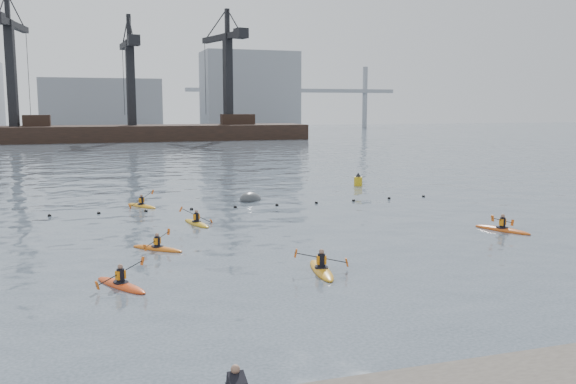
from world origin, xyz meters
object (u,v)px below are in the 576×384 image
object	(u,v)px
kayaker_4	(502,229)
kayaker_2	(157,248)
kayaker_3	(197,223)
kayaker_1	(321,269)
mooring_buoy	(251,200)
kayaker_5	(142,205)
nav_buoy	(358,181)
kayaker_0	(121,284)

from	to	relation	value
kayaker_4	kayaker_2	bearing A→B (deg)	-27.21
kayaker_3	kayaker_4	world-z (taller)	kayaker_3
kayaker_1	mooring_buoy	size ratio (longest dim) A/B	1.45
kayaker_4	kayaker_1	bearing A→B (deg)	-2.33
kayaker_2	kayaker_4	bearing A→B (deg)	-50.74
kayaker_5	kayaker_4	bearing A→B (deg)	-70.64
kayaker_1	kayaker_3	bearing A→B (deg)	113.82
kayaker_3	nav_buoy	size ratio (longest dim) A/B	2.34
kayaker_5	nav_buoy	world-z (taller)	nav_buoy
kayaker_4	mooring_buoy	distance (m)	18.68
kayaker_1	kayaker_4	distance (m)	13.64
kayaker_2	mooring_buoy	bearing A→B (deg)	12.64
kayaker_2	nav_buoy	world-z (taller)	nav_buoy
kayaker_1	kayaker_3	distance (m)	12.50
kayaker_2	nav_buoy	xyz separation A→B (m)	(19.44, 19.12, 0.31)
kayaker_4	kayaker_5	xyz separation A→B (m)	(-18.61, 14.84, -0.01)
kayaker_0	kayaker_3	xyz separation A→B (m)	(4.91, 11.67, -0.00)
kayaker_0	nav_buoy	size ratio (longest dim) A/B	2.30
kayaker_0	kayaker_2	world-z (taller)	kayaker_0
nav_buoy	kayaker_3	bearing A→B (deg)	-141.25
kayaker_1	kayaker_4	bearing A→B (deg)	29.35
kayaker_0	kayaker_2	distance (m)	6.15
kayaker_0	nav_buoy	xyz separation A→B (m)	(21.44, 24.94, 0.31)
kayaker_0	kayaker_4	size ratio (longest dim) A/B	0.90
kayaker_1	nav_buoy	size ratio (longest dim) A/B	2.64
mooring_buoy	nav_buoy	distance (m)	12.23
kayaker_0	mooring_buoy	size ratio (longest dim) A/B	1.26
kayaker_1	kayaker_2	size ratio (longest dim) A/B	1.39
mooring_buoy	kayaker_4	bearing A→B (deg)	-55.41
kayaker_2	nav_buoy	size ratio (longest dim) A/B	1.90
kayaker_5	mooring_buoy	world-z (taller)	kayaker_5
kayaker_4	nav_buoy	size ratio (longest dim) A/B	2.55
kayaker_1	kayaker_2	distance (m)	8.76
kayaker_5	mooring_buoy	xyz separation A→B (m)	(8.00, 0.53, -0.09)
kayaker_2	mooring_buoy	size ratio (longest dim) A/B	1.04
kayaker_4	kayaker_0	bearing A→B (deg)	-11.09
kayaker_2	mooring_buoy	distance (m)	16.30
kayaker_1	kayaker_5	distance (m)	20.52
kayaker_3	nav_buoy	bearing A→B (deg)	23.54
nav_buoy	kayaker_0	bearing A→B (deg)	-130.69
kayaker_0	kayaker_2	xyz separation A→B (m)	(2.00, 5.81, -0.01)
kayaker_4	kayaker_5	distance (m)	23.80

